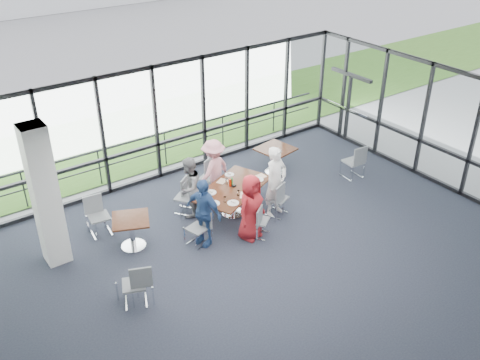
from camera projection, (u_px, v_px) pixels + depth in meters
floor at (271, 269)px, 11.46m from camera, size 12.00×10.00×0.02m
ceiling at (276, 132)px, 9.87m from camera, size 12.00×10.00×0.04m
curtain_wall_back at (156, 124)px, 14.20m from camera, size 12.00×0.10×3.20m
curtain_wall_right at (456, 133)px, 13.71m from camera, size 0.10×10.00×3.20m
exit_door at (348, 108)px, 16.63m from camera, size 0.12×1.60×2.10m
structural_column at (45, 196)px, 10.96m from camera, size 0.50×0.50×3.20m
apron at (92, 120)px, 18.53m from camera, size 80.00×70.00×0.02m
grass_strip at (116, 139)px, 17.10m from camera, size 80.00×5.00×0.01m
guard_rail at (149, 153)px, 15.17m from camera, size 12.00×0.06×0.06m
main_table at (233, 192)px, 13.01m from camera, size 2.31×1.84×0.75m
side_table_left at (131, 224)px, 11.83m from camera, size 1.06×1.06×0.75m
side_table_right at (275, 152)px, 14.89m from camera, size 1.06×1.06×0.75m
diner_near_left at (251, 207)px, 12.08m from camera, size 0.90×0.71×1.61m
diner_near_right at (276, 182)px, 12.91m from camera, size 0.72×0.58×1.80m
diner_far_left at (189, 187)px, 12.91m from camera, size 0.89×0.81×1.55m
diner_far_right at (214, 170)px, 13.60m from camera, size 1.18×0.84×1.64m
diner_end at (203, 212)px, 11.88m from camera, size 0.80×1.08×1.65m
chair_main_nl at (259, 220)px, 12.30m from camera, size 0.58×0.58×0.84m
chair_main_nr at (277, 198)px, 13.08m from camera, size 0.58×0.58×0.92m
chair_main_fl at (184, 197)px, 13.20m from camera, size 0.57×0.57×0.83m
chair_main_fr at (209, 178)px, 14.02m from camera, size 0.58×0.58×0.87m
chair_main_end at (197, 228)px, 12.02m from camera, size 0.51×0.51×0.85m
chair_spare_la at (134, 284)px, 10.31m from camera, size 0.59×0.59×0.92m
chair_spare_lb at (99, 217)px, 12.35m from camera, size 0.51×0.51×0.93m
chair_spare_r at (353, 162)px, 14.72m from camera, size 0.51×0.51×0.96m
plate_nl at (233, 203)px, 12.33m from camera, size 0.27×0.27×0.01m
plate_nr at (258, 180)px, 13.29m from camera, size 0.28×0.28×0.01m
plate_fl at (211, 192)px, 12.74m from camera, size 0.27×0.27×0.01m
plate_fr at (229, 175)px, 13.51m from camera, size 0.24×0.24×0.01m
plate_end at (214, 203)px, 12.31m from camera, size 0.27×0.27×0.01m
tumbler_a at (238, 193)px, 12.61m from camera, size 0.06×0.06×0.13m
tumbler_b at (248, 182)px, 13.04m from camera, size 0.07×0.07×0.14m
tumbler_c at (227, 181)px, 13.09m from camera, size 0.07×0.07×0.13m
tumbler_d at (225, 199)px, 12.35m from camera, size 0.07×0.07×0.13m
menu_a at (245, 195)px, 12.65m from camera, size 0.36×0.37×0.00m
menu_b at (260, 177)px, 13.43m from camera, size 0.34×0.25×0.00m
menu_c at (222, 181)px, 13.23m from camera, size 0.33×0.30×0.00m
condiment_caddy at (234, 186)px, 12.99m from camera, size 0.10×0.07×0.04m
ketchup_bottle at (230, 183)px, 12.98m from camera, size 0.06×0.06×0.18m
green_bottle at (232, 182)px, 13.01m from camera, size 0.05×0.05×0.20m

